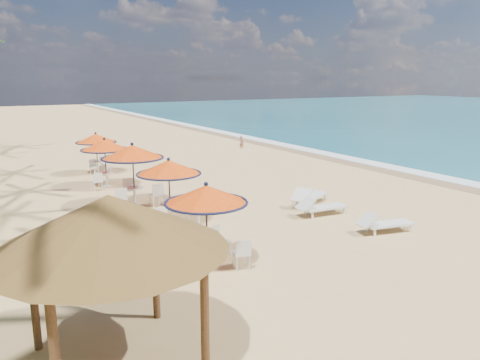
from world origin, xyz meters
The scene contains 13 objects.
ground centered at (0.00, 0.00, 0.00)m, with size 160.00×160.00×0.00m, color tan.
foam_strip centered at (9.30, 10.00, 0.00)m, with size 1.20×140.00×0.04m, color white.
wetsand_band centered at (8.40, 10.00, 0.00)m, with size 1.40×140.00×0.02m, color olive.
station_0 centered at (-5.38, -0.04, 1.63)m, with size 2.14×2.14×2.23m.
station_1 centered at (-4.88, 3.76, 1.71)m, with size 2.15×2.15×2.24m.
station_2 centered at (-5.20, 6.60, 1.78)m, with size 2.33×2.33×2.43m.
station_3 centered at (-5.31, 10.38, 1.68)m, with size 2.12×2.12×2.21m.
station_4 centered at (-4.89, 13.54, 1.62)m, with size 2.03×2.03×2.12m.
lounger_near centered at (0.56, -0.46, 0.31)m, with size 1.92×0.95×0.66m.
lounger_mid centered at (0.07, 2.02, 0.32)m, with size 1.95×0.77×0.68m.
lounger_far centered at (0.61, 3.32, 0.35)m, with size 2.15×1.52×0.75m.
palapa centered at (-8.63, -3.09, 2.49)m, with size 3.89×3.89×2.97m.
person centered at (5.76, 17.20, 0.47)m, with size 0.34×0.22×0.94m, color #885945.
Camera 1 is at (-10.45, -10.35, 4.77)m, focal length 35.00 mm.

